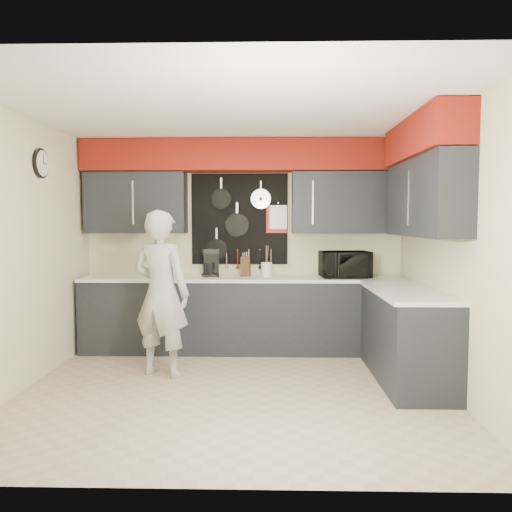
{
  "coord_description": "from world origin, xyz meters",
  "views": [
    {
      "loc": [
        0.31,
        -4.62,
        1.6
      ],
      "look_at": [
        0.19,
        0.5,
        1.24
      ],
      "focal_mm": 35.0,
      "sensor_mm": 36.0,
      "label": 1
    }
  ],
  "objects_px": {
    "utensil_crock": "(266,269)",
    "person": "(161,293)",
    "microwave": "(345,264)",
    "knife_block": "(246,267)",
    "coffee_maker": "(210,262)"
  },
  "relations": [
    {
      "from": "utensil_crock",
      "to": "person",
      "type": "bearing_deg",
      "value": -136.12
    },
    {
      "from": "microwave",
      "to": "knife_block",
      "type": "distance_m",
      "value": 1.21
    },
    {
      "from": "utensil_crock",
      "to": "coffee_maker",
      "type": "xyz_separation_m",
      "value": [
        -0.69,
        -0.0,
        0.09
      ]
    },
    {
      "from": "knife_block",
      "to": "utensil_crock",
      "type": "relative_size",
      "value": 1.39
    },
    {
      "from": "microwave",
      "to": "utensil_crock",
      "type": "height_order",
      "value": "microwave"
    },
    {
      "from": "knife_block",
      "to": "coffee_maker",
      "type": "relative_size",
      "value": 0.7
    },
    {
      "from": "knife_block",
      "to": "coffee_maker",
      "type": "distance_m",
      "value": 0.44
    },
    {
      "from": "coffee_maker",
      "to": "person",
      "type": "distance_m",
      "value": 1.14
    },
    {
      "from": "knife_block",
      "to": "coffee_maker",
      "type": "height_order",
      "value": "coffee_maker"
    },
    {
      "from": "knife_block",
      "to": "person",
      "type": "distance_m",
      "value": 1.34
    },
    {
      "from": "microwave",
      "to": "utensil_crock",
      "type": "distance_m",
      "value": 0.95
    },
    {
      "from": "utensil_crock",
      "to": "person",
      "type": "height_order",
      "value": "person"
    },
    {
      "from": "microwave",
      "to": "coffee_maker",
      "type": "distance_m",
      "value": 1.64
    },
    {
      "from": "microwave",
      "to": "coffee_maker",
      "type": "bearing_deg",
      "value": 169.42
    },
    {
      "from": "person",
      "to": "coffee_maker",
      "type": "bearing_deg",
      "value": -90.86
    }
  ]
}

